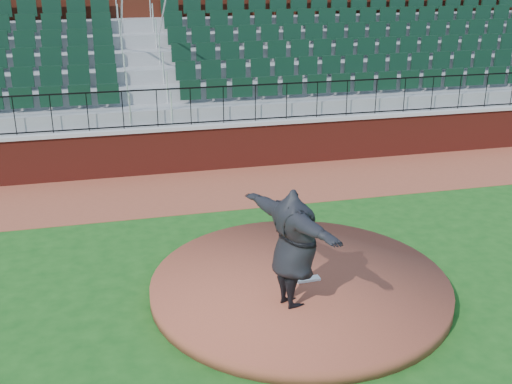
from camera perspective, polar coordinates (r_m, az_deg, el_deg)
The scene contains 10 objects.
ground at distance 11.17m, azimuth 1.87°, elevation -8.90°, with size 90.00×90.00×0.00m, color #184E16.
warning_track at distance 15.96m, azimuth -3.37°, elevation 0.42°, with size 34.00×3.20×0.01m, color brown.
field_wall at distance 17.28m, azimuth -4.40°, elevation 4.04°, with size 34.00×0.35×1.20m, color maroon.
wall_cap at distance 17.10m, azimuth -4.46°, elevation 6.13°, with size 34.00×0.45×0.10m, color #B7B7B7.
wall_railing at distance 16.98m, azimuth -4.51°, elevation 7.93°, with size 34.00×0.05×1.00m, color black, non-canonical shape.
seating_stands at distance 19.53m, azimuth -5.93°, elevation 11.03°, with size 34.00×5.10×4.60m, color gray, non-canonical shape.
concourse_wall at distance 22.21m, azimuth -7.05°, elevation 13.30°, with size 34.00×0.50×5.50m, color maroon.
pitchers_mound at distance 11.04m, azimuth 4.04°, elevation -8.57°, with size 5.22×5.22×0.25m, color brown.
pitching_rubber at distance 10.92m, azimuth 4.31°, elevation -8.07°, with size 0.62×0.16×0.04m, color white.
pitcher at distance 9.78m, azimuth 3.48°, elevation -5.20°, with size 2.45×0.67×2.00m, color black.
Camera 1 is at (-2.69, -9.35, 5.49)m, focal length 43.50 mm.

